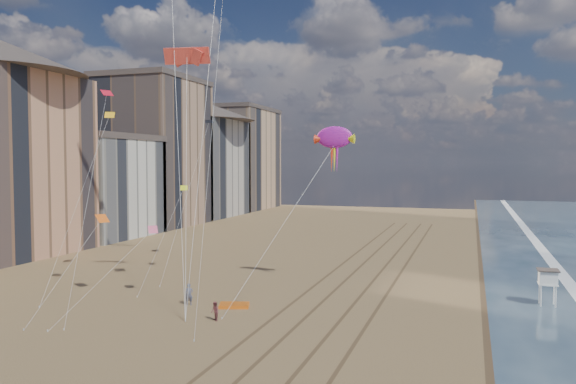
{
  "coord_description": "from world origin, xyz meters",
  "views": [
    {
      "loc": [
        13.58,
        -24.79,
        12.3
      ],
      "look_at": [
        -3.09,
        26.0,
        9.5
      ],
      "focal_mm": 35.0,
      "sensor_mm": 36.0,
      "label": 1
    }
  ],
  "objects_px": {
    "kite_flyer_a": "(189,294)",
    "lifeguard_stand": "(548,278)",
    "grounded_kite": "(234,305)",
    "kite_flyer_b": "(215,311)",
    "show_kite": "(334,138)"
  },
  "relations": [
    {
      "from": "kite_flyer_a",
      "to": "lifeguard_stand",
      "type": "bearing_deg",
      "value": -3.73
    },
    {
      "from": "lifeguard_stand",
      "to": "grounded_kite",
      "type": "height_order",
      "value": "lifeguard_stand"
    },
    {
      "from": "kite_flyer_a",
      "to": "kite_flyer_b",
      "type": "distance_m",
      "value": 5.67
    },
    {
      "from": "kite_flyer_a",
      "to": "grounded_kite",
      "type": "bearing_deg",
      "value": -13.03
    },
    {
      "from": "show_kite",
      "to": "kite_flyer_b",
      "type": "height_order",
      "value": "show_kite"
    },
    {
      "from": "kite_flyer_b",
      "to": "grounded_kite",
      "type": "bearing_deg",
      "value": 138.66
    },
    {
      "from": "kite_flyer_b",
      "to": "show_kite",
      "type": "bearing_deg",
      "value": 110.73
    },
    {
      "from": "show_kite",
      "to": "kite_flyer_a",
      "type": "xyz_separation_m",
      "value": [
        -10.43,
        -9.95,
        -13.77
      ]
    },
    {
      "from": "show_kite",
      "to": "kite_flyer_b",
      "type": "distance_m",
      "value": 20.5
    },
    {
      "from": "lifeguard_stand",
      "to": "kite_flyer_b",
      "type": "relative_size",
      "value": 2.07
    },
    {
      "from": "lifeguard_stand",
      "to": "show_kite",
      "type": "xyz_separation_m",
      "value": [
        -18.99,
        0.44,
        12.29
      ]
    },
    {
      "from": "lifeguard_stand",
      "to": "show_kite",
      "type": "height_order",
      "value": "show_kite"
    },
    {
      "from": "grounded_kite",
      "to": "kite_flyer_a",
      "type": "height_order",
      "value": "kite_flyer_a"
    },
    {
      "from": "kite_flyer_a",
      "to": "kite_flyer_b",
      "type": "relative_size",
      "value": 1.23
    },
    {
      "from": "lifeguard_stand",
      "to": "grounded_kite",
      "type": "bearing_deg",
      "value": -160.71
    }
  ]
}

